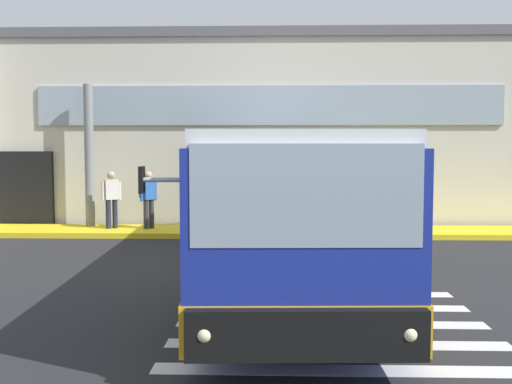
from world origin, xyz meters
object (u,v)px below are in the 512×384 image
at_px(entry_support_column, 89,156).
at_px(passenger_near_column, 111,197).
at_px(bus_main_foreground, 279,208).
at_px(passenger_by_doorway, 148,196).

xyz_separation_m(entry_support_column, passenger_near_column, (0.80, -0.55, -1.20)).
bearing_deg(passenger_near_column, bus_main_foreground, -49.81).
distance_m(passenger_near_column, passenger_by_doorway, 1.07).
relative_size(entry_support_column, passenger_near_column, 2.54).
distance_m(entry_support_column, passenger_by_doorway, 2.27).
bearing_deg(entry_support_column, passenger_near_column, -34.66).
bearing_deg(bus_main_foreground, passenger_by_doorway, 123.26).
distance_m(entry_support_column, passenger_near_column, 1.54).
height_order(entry_support_column, bus_main_foreground, entry_support_column).
height_order(bus_main_foreground, passenger_near_column, bus_main_foreground).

